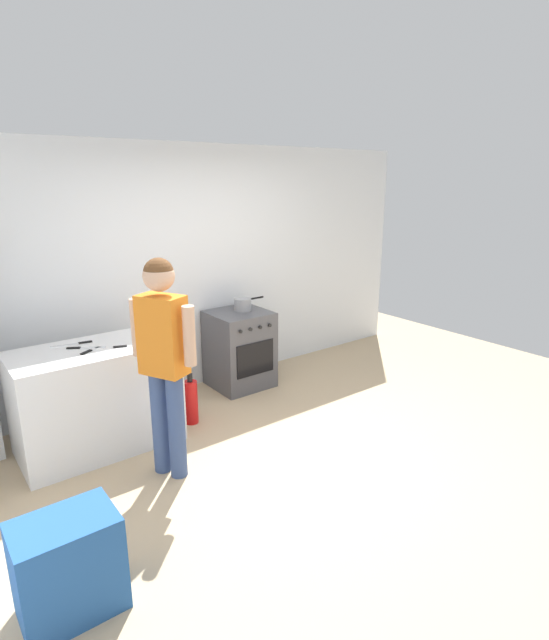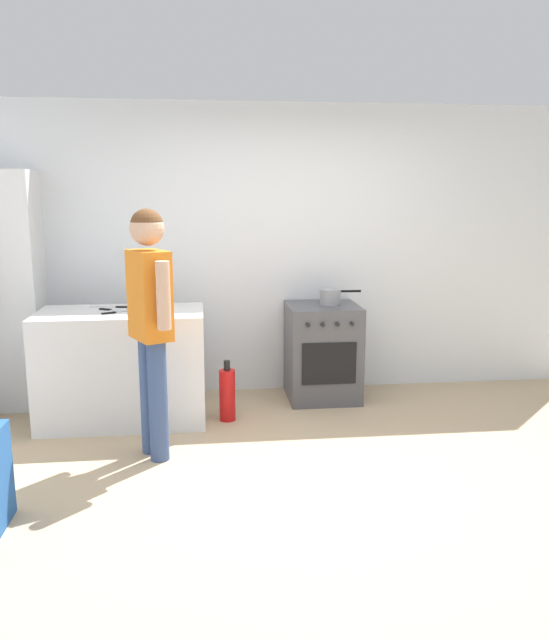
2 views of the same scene
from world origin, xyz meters
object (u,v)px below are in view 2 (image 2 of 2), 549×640
Objects in this scene: knife_chef at (114,310)px; person at (150,311)px; knife_utility at (150,314)px; knife_carving at (111,307)px; pot at (331,297)px; knife_paring at (113,313)px; oven_left at (322,352)px; fire_extinguisher at (227,394)px; larder_cabinet at (12,292)px.

knife_chef is 0.16× the size of person.
knife_utility is at bearing 94.90° from person.
knife_utility and knife_carving have the same top height.
pot is 0.21× the size of person.
knife_paring is 0.58× the size of knife_carving.
knife_chef is (-1.82, -0.37, -0.01)m from pot.
knife_carving is 0.16m from knife_chef.
oven_left is 1.01m from fire_extinguisher.
pot is 1.87m from person.
oven_left is at bearing -2.20° from larder_cabinet.
larder_cabinet reaches higher than person.
person is (-1.40, -1.13, 0.61)m from oven_left.
person is at bearing -129.32° from fire_extinguisher.
knife_paring is 0.69× the size of knife_chef.
knife_paring is at bearing -165.24° from pot.
knife_utility is 0.49× the size of fire_extinguisher.
knife_utility is 0.74× the size of knife_carving.
pot is 2.72m from larder_cabinet.
knife_carving reaches higher than oven_left.
person is 1.17m from fire_extinguisher.
knife_utility is 0.12× the size of larder_cabinet.
pot is at bearing -1.73° from larder_cabinet.
knife_utility is 0.87× the size of knife_chef.
knife_utility is at bearing -12.85° from knife_paring.
knife_carving is at bearing 106.28° from knife_chef.
oven_left is 1.90m from person.
oven_left is at bearing 38.79° from person.
pot is 1.88m from knife_paring.
knife_chef is at bearing -26.82° from larder_cabinet.
pot is 1.11× the size of knife_carving.
larder_cabinet is at bearing 153.18° from knife_chef.
fire_extinguisher is at bearing -16.74° from knife_carving.
person is at bearing -66.96° from knife_carving.
person reaches higher than pot.
knife_chef is (-0.00, 0.11, -0.00)m from knife_paring.
fire_extinguisher is (0.58, 0.05, -0.69)m from knife_utility.
person is (-1.47, -1.15, 0.12)m from pot.
person reaches higher than oven_left.
knife_chef is (-1.75, -0.35, 0.48)m from oven_left.
fire_extinguisher is at bearing 4.68° from knife_utility.
oven_left is 0.42× the size of larder_cabinet.
pot is 0.18× the size of larder_cabinet.
oven_left is at bearing -163.79° from pot.
knife_chef is at bearing -168.60° from oven_left.
oven_left reaches higher than fire_extinguisher.
larder_cabinet reaches higher than oven_left.
knife_paring is 1.07m from larder_cabinet.
person is (0.35, -0.77, 0.13)m from knife_chef.
knife_chef is at bearing -168.42° from pot.
knife_carving is 0.19× the size of person.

